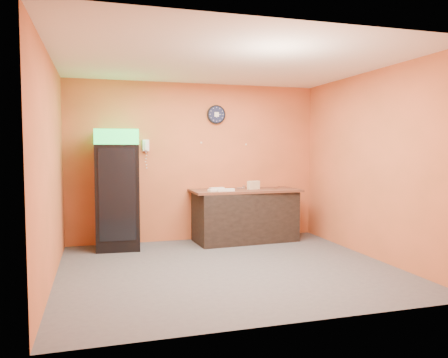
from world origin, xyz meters
name	(u,v)px	position (x,y,z in m)	size (l,w,h in m)	color
floor	(228,268)	(0.00, 0.00, 0.00)	(4.50, 4.50, 0.00)	#47474C
back_wall	(196,162)	(0.00, 2.00, 1.40)	(4.50, 0.02, 2.80)	#E16D3F
left_wall	(50,169)	(-2.25, 0.00, 1.40)	(0.02, 4.00, 2.80)	#E16D3F
right_wall	(371,165)	(2.25, 0.00, 1.40)	(0.02, 4.00, 2.80)	#E16D3F
ceiling	(228,62)	(0.00, 0.00, 2.80)	(4.50, 4.00, 0.02)	white
beverage_cooler	(119,191)	(-1.38, 1.61, 0.95)	(0.74, 0.75, 1.95)	black
prep_counter	(245,216)	(0.80, 1.61, 0.44)	(1.77, 0.78, 0.88)	black
wall_clock	(216,115)	(0.37, 1.97, 2.25)	(0.34, 0.06, 0.34)	black
wall_phone	(146,145)	(-0.89, 1.95, 1.70)	(0.11, 0.10, 0.20)	white
butcher_paper	(245,190)	(0.80, 1.61, 0.90)	(1.91, 0.81, 0.04)	brown
sub_roll_stack	(253,185)	(0.95, 1.57, 1.00)	(0.25, 0.16, 0.15)	beige
wrapped_sandwich_left	(216,190)	(0.21, 1.43, 0.94)	(0.27, 0.10, 0.04)	white
wrapped_sandwich_mid	(226,190)	(0.38, 1.39, 0.94)	(0.29, 0.11, 0.04)	white
wrapped_sandwich_right	(217,188)	(0.31, 1.71, 0.94)	(0.26, 0.10, 0.04)	white
kitchen_tool	(244,187)	(0.83, 1.76, 0.95)	(0.06, 0.06, 0.06)	silver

